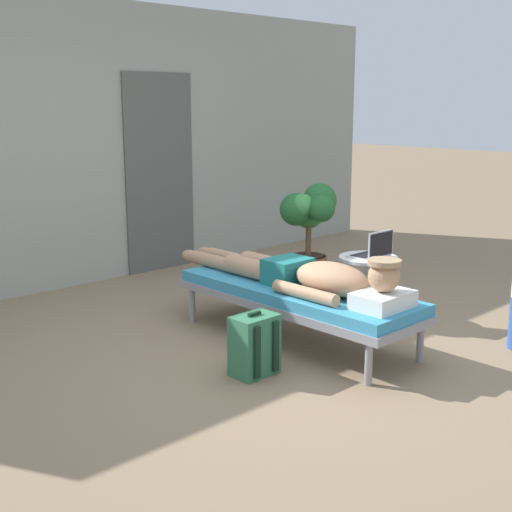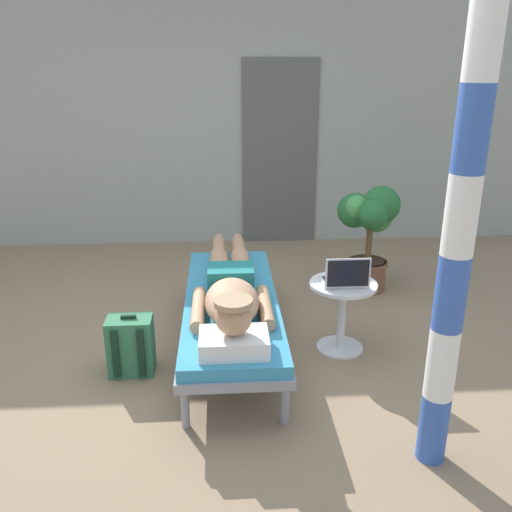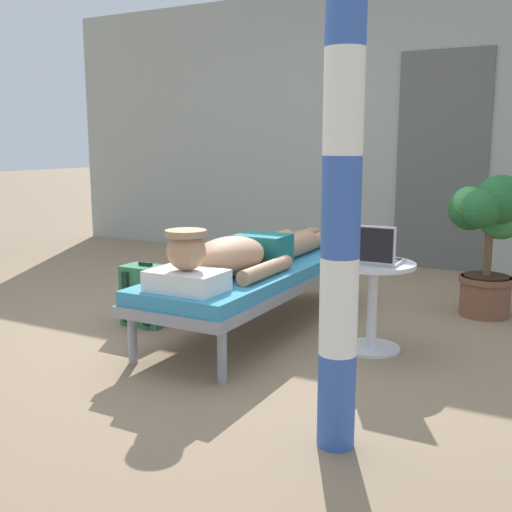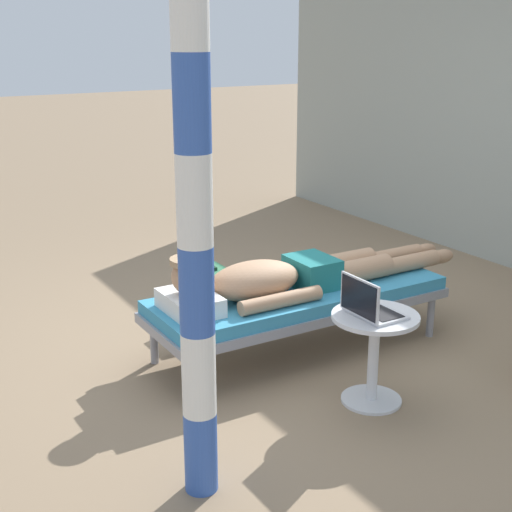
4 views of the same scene
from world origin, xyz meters
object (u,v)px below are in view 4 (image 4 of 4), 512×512
(side_table, at_px, (374,343))
(porch_post, at_px, (194,200))
(person_reclining, at_px, (286,276))
(backpack, at_px, (214,296))
(lounge_chair, at_px, (299,299))
(laptop, at_px, (369,306))

(side_table, distance_m, porch_post, 1.56)
(person_reclining, xyz_separation_m, porch_post, (1.03, -1.13, 0.82))
(side_table, bearing_deg, backpack, -171.66)
(lounge_chair, relative_size, person_reclining, 0.91)
(backpack, bearing_deg, person_reclining, 13.06)
(person_reclining, bearing_deg, porch_post, -47.59)
(laptop, relative_size, porch_post, 0.12)
(laptop, bearing_deg, side_table, 90.00)
(lounge_chair, distance_m, side_table, 0.80)
(lounge_chair, height_order, laptop, laptop)
(lounge_chair, relative_size, side_table, 3.78)
(side_table, distance_m, laptop, 0.23)
(person_reclining, height_order, porch_post, porch_post)
(backpack, bearing_deg, porch_post, -29.51)
(side_table, height_order, porch_post, porch_post)
(lounge_chair, bearing_deg, person_reclining, -90.00)
(person_reclining, relative_size, backpack, 5.12)
(lounge_chair, height_order, person_reclining, person_reclining)
(backpack, relative_size, porch_post, 0.16)
(side_table, bearing_deg, lounge_chair, 176.97)
(lounge_chair, height_order, side_table, side_table)
(porch_post, bearing_deg, laptop, 101.74)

